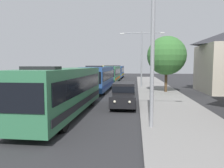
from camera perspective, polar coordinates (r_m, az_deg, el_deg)
The scene contains 9 objects.
bus_lead at distance 13.74m, azimuth -12.97°, elevation -1.47°, with size 2.58×11.07×3.21m.
bus_second_in_line at distance 26.03m, azimuth -3.56°, elevation 1.78°, with size 2.58×10.62×3.21m.
bus_middle at distance 39.16m, azimuth -0.11°, elevation 2.95°, with size 2.58×11.99×3.21m.
bus_fourth_in_line at distance 52.96m, azimuth 1.65°, elevation 3.55°, with size 2.58×10.61×3.21m.
white_suv at distance 16.19m, azimuth 3.39°, elevation -2.68°, with size 1.86×4.70×1.90m.
box_truck_oncoming at distance 54.39m, azimuth -1.72°, elevation 3.61°, with size 2.35×6.96×3.15m.
streetlamp_near at distance 10.58m, azimuth 11.35°, elevation 17.67°, with size 5.66×0.28×8.95m.
streetlamp_mid at distance 29.97m, azimuth 8.25°, elevation 8.59°, with size 6.21×0.28×7.89m.
roadside_tree at distance 24.85m, azimuth 14.92°, elevation 7.62°, with size 4.49×4.49×6.47m.
Camera 1 is at (3.30, -0.86, 3.27)m, focal length 32.89 mm.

